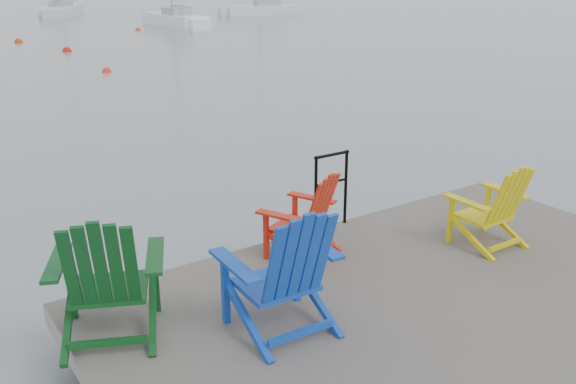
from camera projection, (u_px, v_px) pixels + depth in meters
ground at (480, 376)px, 5.31m from camera, size 400.00×400.00×0.00m
dock at (484, 342)px, 5.19m from camera, size 6.00×5.00×1.40m
handrail at (331, 183)px, 7.00m from camera, size 0.48×0.04×0.90m
chair_green at (106, 275)px, 4.80m from camera, size 1.10×1.06×1.13m
chair_blue at (284, 269)px, 4.90m from camera, size 0.93×0.87×1.13m
chair_red at (306, 214)px, 6.29m from camera, size 0.90×0.86×0.92m
chair_yellow at (494, 205)px, 6.52m from camera, size 0.76×0.71×0.94m
sailboat_near at (175, 21)px, 40.30m from camera, size 1.83×6.98×9.82m
sailboat_mid at (63, 11)px, 51.55m from camera, size 5.77×9.39×12.58m
sailboat_far at (264, 11)px, 51.91m from camera, size 6.93×2.67×9.54m
buoy_a at (107, 72)px, 21.79m from camera, size 0.33×0.33×0.33m
buoy_b at (67, 52)px, 27.53m from camera, size 0.41×0.41×0.41m
buoy_c at (138, 30)px, 37.81m from camera, size 0.35×0.35×0.35m
buoy_d at (19, 43)px, 31.13m from camera, size 0.41×0.41×0.41m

